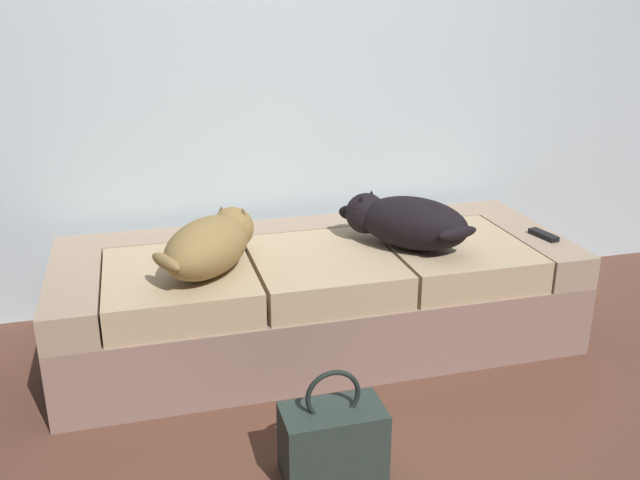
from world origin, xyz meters
The scene contains 6 objects.
back_wall centered at (0.00, 1.57, 1.40)m, with size 6.40×0.10×2.80m, color silver.
couch centered at (0.00, 0.98, 0.22)m, with size 2.15×0.85×0.44m.
dog_tan centered at (-0.45, 0.85, 0.54)m, with size 0.48×0.57×0.21m.
dog_dark centered at (0.36, 0.90, 0.55)m, with size 0.53×0.54×0.22m.
tv_remote centered at (0.99, 0.84, 0.45)m, with size 0.04×0.15×0.02m, color black.
handbag centered at (-0.19, 0.10, 0.13)m, with size 0.32×0.18×0.38m.
Camera 1 is at (-0.71, -1.65, 1.46)m, focal length 38.87 mm.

